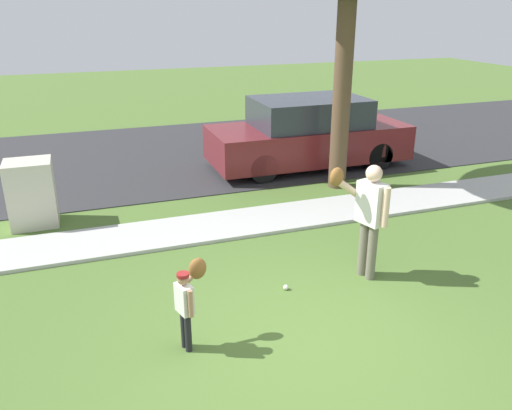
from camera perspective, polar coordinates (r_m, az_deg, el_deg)
The scene contains 8 objects.
ground_plane at distance 9.11m, azimuth -3.82°, elevation -2.71°, with size 48.00×48.00×0.00m, color #4C6B2D.
sidewalk_strip at distance 9.19m, azimuth -4.00°, elevation -2.30°, with size 36.00×1.20×0.06m, color #B2B2AD.
road_surface at distance 13.82m, azimuth -9.65°, elevation 5.53°, with size 36.00×6.80×0.02m, color #2D2D30.
person_adult at distance 7.32m, azimuth 12.22°, elevation -0.57°, with size 0.79×0.58×1.68m.
person_child at distance 5.92m, azimuth -7.44°, elevation -9.71°, with size 0.43×0.48×1.02m.
baseball at distance 7.27m, azimuth 3.30°, elevation -9.04°, with size 0.07×0.07×0.07m, color white.
utility_cabinet at distance 9.91m, azimuth -23.48°, elevation 1.17°, with size 0.78×0.68×1.18m, color beige.
parked_suv_maroon at distance 12.52m, azimuth 5.78°, elevation 7.78°, with size 4.70×1.90×1.63m.
Camera 1 is at (-2.19, -4.53, 3.71)m, focal length 36.33 mm.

